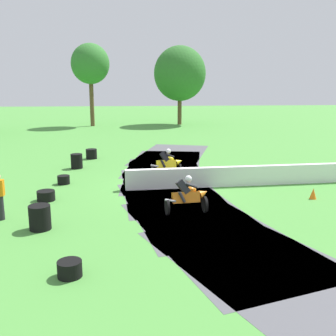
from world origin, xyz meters
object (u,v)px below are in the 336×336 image
tire_stack_mid_a (77,161)px  tire_stack_far (46,196)px  tire_stack_extra_a (40,217)px  motorcycle_chase_orange (188,195)px  tire_stack_near (91,154)px  tire_stack_mid_b (64,180)px  motorcycle_lead_yellow (168,163)px  tire_stack_extra_b (70,269)px  traffic_cone (313,194)px

tire_stack_mid_a → tire_stack_far: tire_stack_mid_a is taller
tire_stack_extra_a → motorcycle_chase_orange: bearing=14.7°
tire_stack_near → tire_stack_mid_b: 6.14m
motorcycle_lead_yellow → tire_stack_extra_b: (-3.21, -10.50, -0.44)m
tire_stack_far → tire_stack_extra_b: (1.99, -6.50, 0.00)m
motorcycle_lead_yellow → tire_stack_extra_a: 8.59m
tire_stack_mid_a → tire_stack_extra_a: (0.17, -9.19, -0.00)m
tire_stack_mid_b → tire_stack_extra_b: bearing=-79.1°
tire_stack_near → traffic_cone: bearing=-43.2°
motorcycle_chase_orange → traffic_cone: motorcycle_chase_orange is taller
motorcycle_lead_yellow → tire_stack_mid_a: (-4.85, 1.98, -0.24)m
tire_stack_extra_a → traffic_cone: 10.59m
motorcycle_lead_yellow → tire_stack_far: 6.58m
motorcycle_lead_yellow → tire_stack_mid_b: (-4.97, -1.40, -0.44)m
traffic_cone → motorcycle_lead_yellow: bearing=140.5°
motorcycle_lead_yellow → tire_stack_mid_b: 5.18m
motorcycle_lead_yellow → tire_stack_mid_a: bearing=157.7°
tire_stack_far → tire_stack_extra_b: bearing=-73.0°
tire_stack_near → tire_stack_extra_b: tire_stack_near is taller
motorcycle_chase_orange → tire_stack_extra_b: bearing=-127.2°
tire_stack_far → tire_stack_extra_b: same height
tire_stack_far → tire_stack_extra_a: bearing=-80.8°
tire_stack_extra_a → motorcycle_lead_yellow: bearing=57.0°
tire_stack_mid_b → tire_stack_extra_b: same height
tire_stack_mid_b → traffic_cone: size_ratio=1.28×
tire_stack_mid_b → tire_stack_far: size_ratio=0.79×
tire_stack_mid_a → tire_stack_far: size_ratio=1.13×
tire_stack_far → traffic_cone: bearing=-3.2°
tire_stack_mid_a → tire_stack_extra_a: 9.19m
tire_stack_near → tire_stack_mid_a: size_ratio=0.84×
motorcycle_lead_yellow → tire_stack_mid_b: size_ratio=2.98×
tire_stack_near → tire_stack_extra_b: size_ratio=1.11×
motorcycle_lead_yellow → tire_stack_extra_b: 10.99m
motorcycle_lead_yellow → traffic_cone: (5.58, -4.61, -0.42)m
tire_stack_mid_b → tire_stack_extra_a: tire_stack_extra_a is taller
tire_stack_near → tire_stack_far: bearing=-95.6°
tire_stack_near → tire_stack_mid_a: 2.77m
tire_stack_near → tire_stack_far: size_ratio=0.94×
tire_stack_extra_a → tire_stack_far: bearing=99.2°
tire_stack_mid_b → traffic_cone: traffic_cone is taller
motorcycle_lead_yellow → tire_stack_extra_a: motorcycle_lead_yellow is taller
tire_stack_near → tire_stack_extra_a: size_ratio=0.84×
tire_stack_extra_a → tire_stack_extra_b: (1.47, -3.29, -0.20)m
tire_stack_mid_a → tire_stack_mid_b: tire_stack_mid_a is taller
motorcycle_chase_orange → tire_stack_far: bearing=160.9°
motorcycle_lead_yellow → tire_stack_near: motorcycle_lead_yellow is taller
motorcycle_chase_orange → tire_stack_mid_b: motorcycle_chase_orange is taller
traffic_cone → motorcycle_chase_orange: bearing=-166.3°
tire_stack_near → tire_stack_mid_a: tire_stack_mid_a is taller
tire_stack_extra_b → traffic_cone: 10.58m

